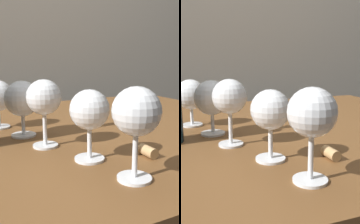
{
  "view_description": "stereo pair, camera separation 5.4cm",
  "coord_description": "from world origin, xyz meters",
  "views": [
    {
      "loc": [
        -0.25,
        -0.7,
        0.92
      ],
      "look_at": [
        -0.01,
        -0.23,
        0.81
      ],
      "focal_mm": 45.41,
      "sensor_mm": 36.0,
      "label": 1
    },
    {
      "loc": [
        -0.2,
        -0.72,
        0.92
      ],
      "look_at": [
        -0.01,
        -0.23,
        0.81
      ],
      "focal_mm": 45.41,
      "sensor_mm": 36.0,
      "label": 2
    }
  ],
  "objects": [
    {
      "name": "wine_glass_merlot",
      "position": [
        -0.06,
        -0.11,
        0.82
      ],
      "size": [
        0.08,
        0.08,
        0.15
      ],
      "color": "white",
      "rests_on": "dining_table"
    },
    {
      "name": "cork",
      "position": [
        0.1,
        -0.27,
        0.73
      ],
      "size": [
        0.02,
        0.04,
        0.02
      ],
      "primitive_type": "cylinder",
      "rotation": [
        1.57,
        0.0,
        0.0
      ],
      "color": "tan",
      "rests_on": "dining_table"
    },
    {
      "name": "dining_table",
      "position": [
        0.0,
        0.0,
        0.63
      ],
      "size": [
        1.37,
        0.92,
        0.72
      ],
      "color": "brown",
      "rests_on": "ground_plane"
    },
    {
      "name": "wine_glass_rose",
      "position": [
        0.01,
        -0.35,
        0.83
      ],
      "size": [
        0.08,
        0.08,
        0.16
      ],
      "color": "white",
      "rests_on": "dining_table"
    },
    {
      "name": "wine_glass_empty",
      "position": [
        -0.01,
        -0.23,
        0.81
      ],
      "size": [
        0.08,
        0.08,
        0.14
      ],
      "color": "white",
      "rests_on": "dining_table"
    },
    {
      "name": "wine_glass_pinot",
      "position": [
        -0.09,
        -0.01,
        0.81
      ],
      "size": [
        0.09,
        0.09,
        0.14
      ],
      "color": "white",
      "rests_on": "dining_table"
    }
  ]
}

